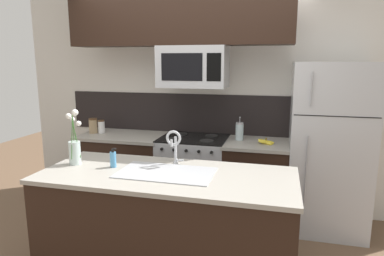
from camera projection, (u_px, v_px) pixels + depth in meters
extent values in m
plane|color=brown|center=(170.00, 253.00, 3.24)|extent=(10.00, 10.00, 0.00)
cube|color=silver|center=(225.00, 102.00, 4.13)|extent=(5.20, 0.10, 2.60)
cube|color=black|center=(200.00, 114.00, 4.18)|extent=(3.43, 0.01, 0.48)
cube|color=black|center=(125.00, 172.00, 4.23)|extent=(1.00, 0.62, 0.88)
cube|color=#9E998E|center=(123.00, 136.00, 4.14)|extent=(1.03, 0.65, 0.03)
cube|color=black|center=(256.00, 183.00, 3.83)|extent=(0.68, 0.62, 0.88)
cube|color=#9E998E|center=(257.00, 144.00, 3.75)|extent=(0.71, 0.65, 0.03)
cube|color=#B7BABF|center=(194.00, 176.00, 4.01)|extent=(0.76, 0.62, 0.91)
cube|color=black|center=(194.00, 138.00, 3.92)|extent=(0.76, 0.62, 0.01)
cylinder|color=black|center=(175.00, 139.00, 3.83)|extent=(0.15, 0.15, 0.01)
cylinder|color=black|center=(207.00, 141.00, 3.74)|extent=(0.15, 0.15, 0.01)
cylinder|color=black|center=(182.00, 134.00, 4.09)|extent=(0.15, 0.15, 0.01)
cylinder|color=black|center=(212.00, 136.00, 4.00)|extent=(0.15, 0.15, 0.01)
cylinder|color=black|center=(162.00, 149.00, 3.69)|extent=(0.03, 0.02, 0.03)
cylinder|color=black|center=(174.00, 150.00, 3.66)|extent=(0.03, 0.02, 0.03)
cylinder|color=black|center=(186.00, 151.00, 3.62)|extent=(0.03, 0.02, 0.03)
cylinder|color=black|center=(199.00, 151.00, 3.59)|extent=(0.03, 0.02, 0.03)
cylinder|color=black|center=(211.00, 152.00, 3.56)|extent=(0.03, 0.02, 0.03)
cube|color=#B7BABF|center=(193.00, 67.00, 3.74)|extent=(0.74, 0.40, 0.45)
cube|color=black|center=(182.00, 67.00, 3.57)|extent=(0.45, 0.00, 0.29)
cube|color=black|center=(214.00, 67.00, 3.49)|extent=(0.15, 0.00, 0.29)
cube|color=black|center=(178.00, 17.00, 3.65)|extent=(2.44, 0.34, 0.60)
cube|color=#B7BABF|center=(328.00, 148.00, 3.58)|extent=(0.79, 0.72, 1.78)
cube|color=black|center=(337.00, 116.00, 3.17)|extent=(0.76, 0.00, 0.01)
cylinder|color=#99999E|center=(311.00, 89.00, 3.16)|extent=(0.01, 0.01, 0.32)
cylinder|color=#99999E|center=(306.00, 170.00, 3.31)|extent=(0.01, 0.01, 0.68)
cylinder|color=#997F5B|center=(93.00, 126.00, 4.21)|extent=(0.10, 0.10, 0.16)
cylinder|color=#4C331E|center=(93.00, 119.00, 4.20)|extent=(0.10, 0.10, 0.02)
cylinder|color=silver|center=(101.00, 127.00, 4.22)|extent=(0.08, 0.08, 0.14)
cylinder|color=#4C331E|center=(101.00, 121.00, 4.20)|extent=(0.08, 0.08, 0.02)
ellipsoid|color=yellow|center=(265.00, 142.00, 3.65)|extent=(0.17, 0.12, 0.07)
ellipsoid|color=yellow|center=(265.00, 142.00, 3.67)|extent=(0.18, 0.08, 0.07)
ellipsoid|color=yellow|center=(266.00, 142.00, 3.65)|extent=(0.17, 0.04, 0.05)
ellipsoid|color=yellow|center=(267.00, 142.00, 3.66)|extent=(0.18, 0.08, 0.06)
ellipsoid|color=yellow|center=(267.00, 142.00, 3.65)|extent=(0.16, 0.13, 0.06)
cylinder|color=brown|center=(266.00, 139.00, 3.65)|extent=(0.02, 0.02, 0.03)
cylinder|color=silver|center=(239.00, 132.00, 3.83)|extent=(0.09, 0.09, 0.18)
cylinder|color=#A3A3AA|center=(240.00, 123.00, 3.81)|extent=(0.08, 0.08, 0.02)
cylinder|color=#A3A3AA|center=(240.00, 120.00, 3.81)|extent=(0.01, 0.01, 0.05)
sphere|color=#A3A3AA|center=(240.00, 117.00, 3.80)|extent=(0.02, 0.02, 0.02)
cube|color=black|center=(167.00, 228.00, 2.80)|extent=(2.00, 0.83, 0.88)
cube|color=#9E998E|center=(167.00, 175.00, 2.71)|extent=(2.03, 0.86, 0.03)
cube|color=#ADAFB5|center=(166.00, 173.00, 2.71)|extent=(0.76, 0.44, 0.01)
cube|color=#ADAFB5|center=(146.00, 180.00, 2.77)|extent=(0.30, 0.33, 0.15)
cube|color=#ADAFB5|center=(187.00, 184.00, 2.68)|extent=(0.30, 0.33, 0.15)
cylinder|color=#B7BABF|center=(176.00, 163.00, 2.95)|extent=(0.04, 0.04, 0.02)
cylinder|color=#B7BABF|center=(176.00, 149.00, 2.93)|extent=(0.02, 0.02, 0.22)
torus|color=#B7BABF|center=(173.00, 138.00, 2.86)|extent=(0.13, 0.02, 0.13)
cylinder|color=#B7BABF|center=(172.00, 143.00, 2.81)|extent=(0.02, 0.02, 0.06)
cube|color=#B7BABF|center=(180.00, 160.00, 2.94)|extent=(0.07, 0.01, 0.01)
cylinder|color=#4C93C6|center=(113.00, 160.00, 2.85)|extent=(0.05, 0.05, 0.13)
cylinder|color=black|center=(113.00, 151.00, 2.84)|extent=(0.02, 0.02, 0.02)
cube|color=black|center=(114.00, 149.00, 2.83)|extent=(0.03, 0.01, 0.01)
cylinder|color=silver|center=(75.00, 153.00, 2.93)|extent=(0.10, 0.10, 0.20)
cylinder|color=silver|center=(75.00, 160.00, 2.94)|extent=(0.09, 0.09, 0.06)
cylinder|color=#386B2D|center=(74.00, 139.00, 2.93)|extent=(0.03, 0.04, 0.32)
sphere|color=white|center=(73.00, 120.00, 2.92)|extent=(0.04, 0.04, 0.04)
cylinder|color=#386B2D|center=(77.00, 141.00, 2.90)|extent=(0.06, 0.01, 0.29)
sphere|color=white|center=(79.00, 123.00, 2.87)|extent=(0.05, 0.05, 0.05)
cylinder|color=#386B2D|center=(75.00, 135.00, 2.95)|extent=(0.04, 0.09, 0.37)
sphere|color=white|center=(75.00, 113.00, 2.95)|extent=(0.06, 0.06, 0.06)
cylinder|color=#386B2D|center=(72.00, 137.00, 2.87)|extent=(0.02, 0.08, 0.36)
sphere|color=white|center=(68.00, 116.00, 2.79)|extent=(0.05, 0.05, 0.05)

